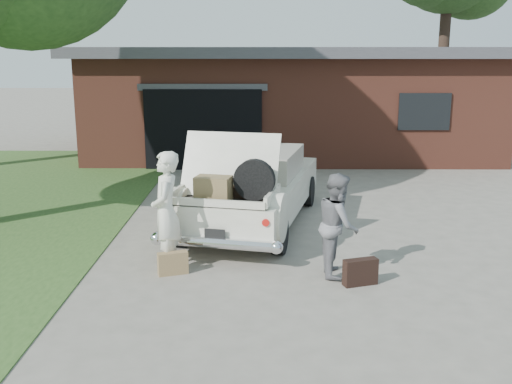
{
  "coord_description": "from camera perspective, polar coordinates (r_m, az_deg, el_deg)",
  "views": [
    {
      "loc": [
        0.07,
        -8.3,
        3.21
      ],
      "look_at": [
        0.0,
        0.6,
        1.1
      ],
      "focal_mm": 42.0,
      "sensor_mm": 36.0,
      "label": 1
    }
  ],
  "objects": [
    {
      "name": "woman_right",
      "position": [
        8.75,
        7.81,
        -3.08
      ],
      "size": [
        0.58,
        0.74,
        1.51
      ],
      "primitive_type": "imported",
      "rotation": [
        0.0,
        0.0,
        1.56
      ],
      "color": "slate",
      "rests_on": "ground"
    },
    {
      "name": "woman_left",
      "position": [
        8.93,
        -8.57,
        -1.84
      ],
      "size": [
        0.47,
        0.68,
        1.79
      ],
      "primitive_type": "imported",
      "rotation": [
        0.0,
        0.0,
        -1.51
      ],
      "color": "white",
      "rests_on": "ground"
    },
    {
      "name": "house",
      "position": [
        19.86,
        3.12,
        8.86
      ],
      "size": [
        12.8,
        7.8,
        3.3
      ],
      "color": "brown",
      "rests_on": "ground"
    },
    {
      "name": "ground",
      "position": [
        8.9,
        -0.03,
        -7.8
      ],
      "size": [
        90.0,
        90.0,
        0.0
      ],
      "primitive_type": "plane",
      "color": "gray",
      "rests_on": "ground"
    },
    {
      "name": "suitcase_right",
      "position": [
        8.57,
        9.91,
        -7.52
      ],
      "size": [
        0.51,
        0.3,
        0.38
      ],
      "primitive_type": "cube",
      "rotation": [
        0.0,
        0.0,
        0.32
      ],
      "color": "black",
      "rests_on": "ground"
    },
    {
      "name": "sedan",
      "position": [
        11.2,
        -0.4,
        0.44
      ],
      "size": [
        2.88,
        5.13,
        1.91
      ],
      "rotation": [
        0.0,
        0.0,
        -0.22
      ],
      "color": "white",
      "rests_on": "ground"
    },
    {
      "name": "suitcase_left",
      "position": [
        8.92,
        -7.92,
        -6.74
      ],
      "size": [
        0.46,
        0.28,
        0.34
      ],
      "primitive_type": "cube",
      "rotation": [
        0.0,
        0.0,
        0.34
      ],
      "color": "#9C7C4F",
      "rests_on": "ground"
    }
  ]
}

